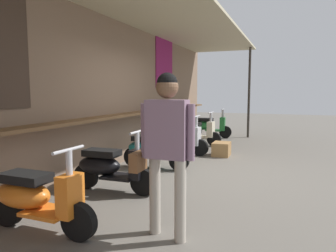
{
  "coord_description": "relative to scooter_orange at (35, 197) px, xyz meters",
  "views": [
    {
      "loc": [
        -5.67,
        -1.5,
        1.54
      ],
      "look_at": [
        0.64,
        0.97,
        0.8
      ],
      "focal_mm": 33.7,
      "sensor_mm": 36.0,
      "label": 1
    }
  ],
  "objects": [
    {
      "name": "scooter_orange",
      "position": [
        0.0,
        0.0,
        0.0
      ],
      "size": [
        0.46,
        1.4,
        0.97
      ],
      "rotation": [
        0.0,
        0.0,
        -1.58
      ],
      "color": "orange",
      "rests_on": "ground_plane"
    },
    {
      "name": "scooter_silver",
      "position": [
        4.68,
        -0.0,
        0.0
      ],
      "size": [
        0.47,
        1.4,
        0.97
      ],
      "rotation": [
        0.0,
        0.0,
        -1.62
      ],
      "color": "#B2B5BA",
      "rests_on": "ground_plane"
    },
    {
      "name": "shopper_with_handbag",
      "position": [
        0.4,
        -1.39,
        0.68
      ],
      "size": [
        0.28,
        0.67,
        1.73
      ],
      "rotation": [
        0.0,
        0.0,
        3.17
      ],
      "color": "#ADA393",
      "rests_on": "ground_plane"
    },
    {
      "name": "scooter_cream",
      "position": [
        6.17,
        -0.0,
        0.0
      ],
      "size": [
        0.49,
        1.4,
        0.97
      ],
      "rotation": [
        0.0,
        0.0,
        -1.64
      ],
      "color": "beige",
      "rests_on": "ground_plane"
    },
    {
      "name": "merchandise_crate",
      "position": [
        4.85,
        -1.06,
        -0.22
      ],
      "size": [
        0.5,
        0.41,
        0.33
      ],
      "primitive_type": "cube",
      "rotation": [
        0.0,
        0.0,
        0.03
      ],
      "color": "olive",
      "rests_on": "ground_plane"
    },
    {
      "name": "ground_plane",
      "position": [
        3.08,
        -1.08,
        -0.39
      ],
      "size": [
        34.31,
        34.31,
        0.0
      ],
      "primitive_type": "plane",
      "color": "#605B54"
    },
    {
      "name": "scooter_teal",
      "position": [
        3.12,
        0.0,
        0.0
      ],
      "size": [
        0.46,
        1.4,
        0.97
      ],
      "rotation": [
        0.0,
        0.0,
        -1.56
      ],
      "color": "#197075",
      "rests_on": "ground_plane"
    },
    {
      "name": "scooter_black",
      "position": [
        1.51,
        -0.0,
        0.0
      ],
      "size": [
        0.46,
        1.4,
        0.97
      ],
      "rotation": [
        0.0,
        0.0,
        -1.54
      ],
      "color": "black",
      "rests_on": "ground_plane"
    },
    {
      "name": "market_stall_facade",
      "position": [
        3.08,
        0.77,
        1.42
      ],
      "size": [
        12.25,
        2.43,
        3.26
      ],
      "color": "#7F6651",
      "rests_on": "ground_plane"
    },
    {
      "name": "scooter_green",
      "position": [
        7.75,
        -0.0,
        0.0
      ],
      "size": [
        0.49,
        1.4,
        0.97
      ],
      "rotation": [
        0.0,
        0.0,
        -1.5
      ],
      "color": "#237533",
      "rests_on": "ground_plane"
    }
  ]
}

